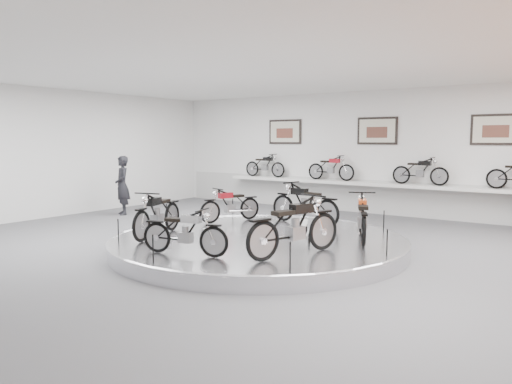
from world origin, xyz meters
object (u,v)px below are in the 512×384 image
Objects in this scene: bike_f at (294,226)px; visitor at (122,185)px; bike_b at (305,204)px; display_platform at (258,244)px; shelf at (373,184)px; bike_c at (230,205)px; bike_d at (157,213)px; bike_e at (185,232)px; bike_a at (362,217)px.

bike_f is 0.99× the size of visitor.
display_platform is at bearing 99.24° from bike_b.
shelf is 7.29× the size of bike_c.
bike_d reaches higher than bike_e.
bike_a is 2.24m from bike_b.
bike_b is 1.04× the size of bike_d.
bike_e is at bearing 45.80° from bike_c.
bike_c is (-1.78, -5.13, -0.26)m from shelf.
bike_f reaches higher than bike_e.
bike_b reaches higher than bike_d.
bike_a is at bearing 161.84° from bike_b.
bike_d is at bearing -3.33° from visitor.
bike_f is at bearing -78.26° from shelf.
bike_a reaches higher than shelf.
bike_e reaches higher than display_platform.
visitor reaches higher than display_platform.
bike_f is (1.55, -1.06, 0.70)m from display_platform.
bike_b reaches higher than shelf.
bike_c is 4.85m from visitor.
display_platform is at bearing 72.80° from bike_e.
bike_e reaches higher than shelf.
bike_c is at bearing 144.44° from display_platform.
bike_b is 1.18× the size of bike_c.
display_platform is 3.58× the size of bike_b.
bike_d is at bearing 108.83° from bike_f.
bike_b is 1.93m from bike_c.
bike_b reaches higher than bike_a.
bike_b is 1.20× the size of bike_e.
bike_c is (-1.78, -0.75, -0.08)m from bike_b.
bike_a reaches higher than bike_e.
bike_b is at bearing 43.26° from bike_f.
visitor reaches higher than bike_c.
shelf is 6.54× the size of bike_a.
bike_e is (-2.10, -3.18, -0.06)m from bike_a.
bike_f is at bearing 141.98° from bike_a.
bike_c reaches higher than bike_e.
bike_f is (3.42, 0.14, 0.05)m from bike_d.
bike_d is 2.02m from bike_e.
shelf is 8.59m from bike_e.
bike_c is at bearing 160.55° from bike_d.
display_platform is 6.46m from shelf.
visitor is at bearing 58.88° from bike_a.
bike_a is 8.63m from visitor.
bike_e is 7.60m from visitor.
visitor is at bearing 11.42° from bike_b.
shelf is at bearing -80.78° from bike_b.
bike_c is 4.07m from bike_f.
bike_b is (-0.00, 2.02, 0.68)m from display_platform.
bike_e is (1.76, -0.99, -0.07)m from bike_d.
shelf is 6.16× the size of bike_b.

